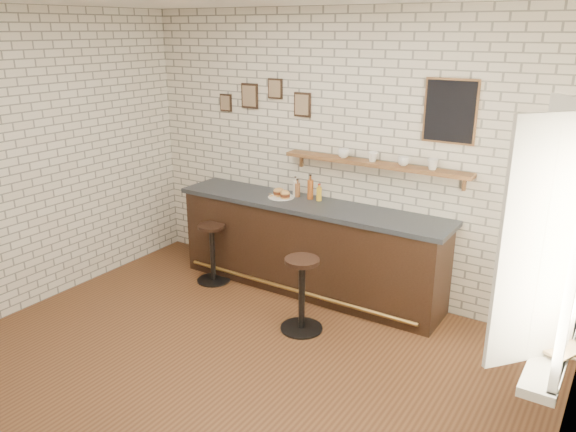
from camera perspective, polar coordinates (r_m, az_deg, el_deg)
name	(u,v)px	position (r m, az deg, el deg)	size (l,w,h in m)	color
ground	(231,369)	(5.02, -5.82, -15.19)	(5.00, 5.00, 0.00)	brown
bar_counter	(309,247)	(6.15, 2.12, -3.16)	(3.10, 0.65, 1.01)	black
sandwich_plate	(281,197)	(6.17, -0.70, 1.94)	(0.28, 0.28, 0.01)	white
ciabatta_sandwich	(282,193)	(6.16, -0.62, 2.34)	(0.27, 0.20, 0.08)	tan
potato_chips	(280,196)	(6.18, -0.86, 2.03)	(0.27, 0.19, 0.00)	gold
bitters_bottle_brown	(297,190)	(6.19, 0.95, 2.71)	(0.06, 0.06, 0.20)	brown
bitters_bottle_white	(295,188)	(6.20, 0.75, 2.83)	(0.06, 0.06, 0.23)	beige
bitters_bottle_amber	(310,189)	(6.10, 2.28, 2.75)	(0.07, 0.07, 0.27)	#984818
condiment_bottle_yellow	(319,194)	(6.05, 3.17, 2.29)	(0.06, 0.06, 0.19)	gold
bar_stool_left	(212,251)	(6.46, -7.68, -3.57)	(0.38, 0.38, 0.69)	black
bar_stool_right	(302,292)	(5.39, 1.41, -7.74)	(0.42, 0.42, 0.74)	black
wall_shelf	(374,164)	(5.76, 8.74, 5.25)	(2.00, 0.18, 0.18)	brown
shelf_cup_a	(344,153)	(5.88, 5.67, 6.36)	(0.12, 0.12, 0.10)	white
shelf_cup_b	(373,157)	(5.75, 8.60, 5.96)	(0.11, 0.11, 0.10)	white
shelf_cup_c	(403,161)	(5.62, 11.65, 5.47)	(0.11, 0.11, 0.09)	white
shelf_cup_d	(433,164)	(5.53, 14.49, 5.10)	(0.11, 0.11, 0.10)	white
back_wall_decor	(364,105)	(5.80, 7.75, 11.10)	(2.96, 0.02, 0.56)	black
window_sill	(555,341)	(4.01, 25.50, -11.43)	(0.20, 1.35, 0.06)	white
casement_window	(566,229)	(3.72, 26.43, -1.18)	(0.40, 1.30, 1.56)	white
book_lower	(548,347)	(3.84, 24.91, -11.99)	(0.17, 0.23, 0.02)	tan
book_upper	(549,343)	(3.85, 24.98, -11.66)	(0.17, 0.23, 0.02)	tan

